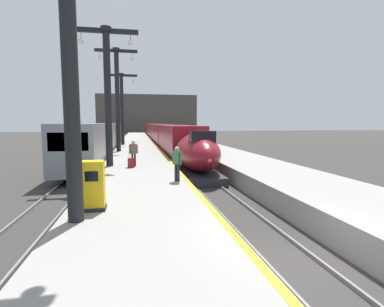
# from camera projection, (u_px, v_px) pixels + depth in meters

# --- Properties ---
(ground_plane) EXTENTS (260.00, 260.00, 0.00)m
(ground_plane) POSITION_uv_depth(u_px,v_px,m) (298.00, 269.00, 7.83)
(ground_plane) COLOR #33302D
(platform_left) EXTENTS (4.80, 110.00, 1.05)m
(platform_left) POSITION_uv_depth(u_px,v_px,m) (138.00, 154.00, 31.22)
(platform_left) COLOR gray
(platform_left) RESTS_ON ground
(platform_right) EXTENTS (4.80, 110.00, 1.05)m
(platform_right) POSITION_uv_depth(u_px,v_px,m) (212.00, 153.00, 32.71)
(platform_right) COLOR gray
(platform_right) RESTS_ON ground
(platform_left_safety_stripe) EXTENTS (0.20, 107.80, 0.01)m
(platform_left_safety_stripe) POSITION_uv_depth(u_px,v_px,m) (159.00, 149.00, 31.59)
(platform_left_safety_stripe) COLOR yellow
(platform_left_safety_stripe) RESTS_ON platform_left
(rail_main_left) EXTENTS (0.08, 110.00, 0.12)m
(rail_main_left) POSITION_uv_depth(u_px,v_px,m) (166.00, 155.00, 34.57)
(rail_main_left) COLOR slate
(rail_main_left) RESTS_ON ground
(rail_main_right) EXTENTS (0.08, 110.00, 0.12)m
(rail_main_right) POSITION_uv_depth(u_px,v_px,m) (179.00, 155.00, 34.84)
(rail_main_right) COLOR slate
(rail_main_right) RESTS_ON ground
(rail_secondary_left) EXTENTS (0.08, 110.00, 0.12)m
(rail_secondary_left) POSITION_uv_depth(u_px,v_px,m) (94.00, 157.00, 33.07)
(rail_secondary_left) COLOR slate
(rail_secondary_left) RESTS_ON ground
(rail_secondary_right) EXTENTS (0.08, 110.00, 0.12)m
(rail_secondary_right) POSITION_uv_depth(u_px,v_px,m) (108.00, 157.00, 33.35)
(rail_secondary_right) COLOR slate
(rail_secondary_right) RESTS_ON ground
(highspeed_train_main) EXTENTS (2.92, 75.81, 3.60)m
(highspeed_train_main) POSITION_uv_depth(u_px,v_px,m) (160.00, 133.00, 53.29)
(highspeed_train_main) COLOR maroon
(highspeed_train_main) RESTS_ON ground
(regional_train_adjacent) EXTENTS (2.85, 36.60, 3.80)m
(regional_train_adjacent) POSITION_uv_depth(u_px,v_px,m) (103.00, 137.00, 35.06)
(regional_train_adjacent) COLOR gray
(regional_train_adjacent) RESTS_ON ground
(station_column_near) EXTENTS (4.00, 0.68, 9.51)m
(station_column_near) POSITION_uv_depth(u_px,v_px,m) (68.00, 15.00, 7.90)
(station_column_near) COLOR black
(station_column_near) RESTS_ON platform_left
(station_column_mid) EXTENTS (4.00, 0.68, 8.78)m
(station_column_mid) POSITION_uv_depth(u_px,v_px,m) (107.00, 83.00, 18.75)
(station_column_mid) COLOR black
(station_column_mid) RESTS_ON platform_left
(station_column_far) EXTENTS (4.00, 0.68, 9.92)m
(station_column_far) POSITION_uv_depth(u_px,v_px,m) (117.00, 91.00, 28.56)
(station_column_far) COLOR black
(station_column_far) RESTS_ON platform_left
(station_column_distant) EXTENTS (4.00, 0.68, 9.04)m
(station_column_distant) POSITION_uv_depth(u_px,v_px,m) (122.00, 102.00, 37.63)
(station_column_distant) COLOR black
(station_column_distant) RESTS_ON platform_left
(passenger_near_edge) EXTENTS (0.56, 0.30, 1.69)m
(passenger_near_edge) POSITION_uv_depth(u_px,v_px,m) (133.00, 151.00, 19.08)
(passenger_near_edge) COLOR #23232D
(passenger_near_edge) RESTS_ON platform_left
(passenger_mid_platform) EXTENTS (0.41, 0.46, 1.69)m
(passenger_mid_platform) POSITION_uv_depth(u_px,v_px,m) (177.00, 161.00, 14.11)
(passenger_mid_platform) COLOR #23232D
(passenger_mid_platform) RESTS_ON platform_left
(rolling_suitcase) EXTENTS (0.40, 0.22, 0.98)m
(rolling_suitcase) POSITION_uv_depth(u_px,v_px,m) (131.00, 163.00, 18.53)
(rolling_suitcase) COLOR maroon
(rolling_suitcase) RESTS_ON platform_left
(ticket_machine_yellow) EXTENTS (0.76, 0.62, 1.60)m
(ticket_machine_yellow) POSITION_uv_depth(u_px,v_px,m) (93.00, 187.00, 9.50)
(ticket_machine_yellow) COLOR yellow
(ticket_machine_yellow) RESTS_ON platform_left
(terminus_back_wall) EXTENTS (36.00, 2.00, 14.00)m
(terminus_back_wall) POSITION_uv_depth(u_px,v_px,m) (148.00, 114.00, 106.80)
(terminus_back_wall) COLOR #4C4742
(terminus_back_wall) RESTS_ON ground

